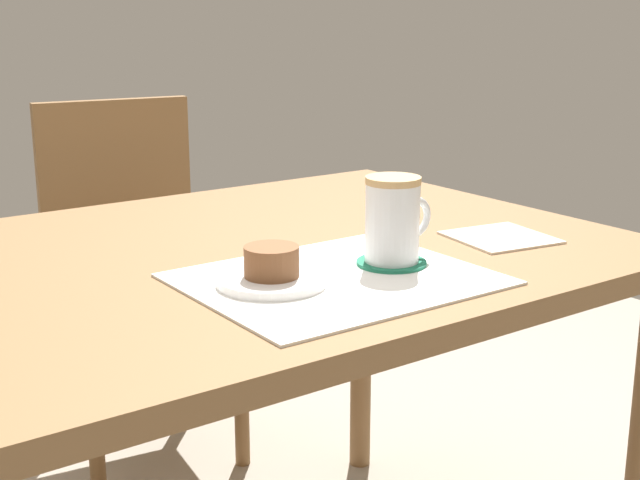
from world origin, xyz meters
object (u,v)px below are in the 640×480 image
Objects in this scene: dining_table at (237,294)px; coffee_mug at (393,219)px; wooden_chair at (133,261)px; pastry_plate at (272,280)px; pastry at (272,261)px.

coffee_mug is at bearing -55.84° from dining_table.
dining_table is 0.29m from coffee_mug.
wooden_chair is (0.18, 0.82, -0.17)m from dining_table.
pastry_plate is 2.01× the size of pastry.
coffee_mug is (0.14, -0.21, 0.14)m from dining_table.
pastry_plate is (-0.23, -1.01, 0.25)m from wooden_chair.
dining_table is 1.42× the size of wooden_chair.
pastry_plate is at bearing 84.70° from wooden_chair.
pastry is at bearing 174.47° from coffee_mug.
dining_table is at bearing 74.00° from pastry.
wooden_chair is 1.08m from coffee_mug.
coffee_mug reaches higher than pastry.
wooden_chair reaches higher than pastry_plate.
dining_table is 16.28× the size of pastry.
pastry_plate is at bearing 174.47° from coffee_mug.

